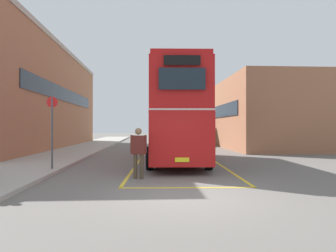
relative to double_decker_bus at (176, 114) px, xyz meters
The scene contains 9 objects.
ground_plane 6.95m from the double_decker_bus, 94.42° to the left, with size 135.60×135.60×0.00m, color #66605B.
sidewalk_left 11.56m from the double_decker_bus, 128.29° to the left, with size 4.00×57.60×0.14m, color #A39E93.
brick_building_left 15.44m from the double_decker_bus, 136.83° to the left, with size 5.29×24.42×8.67m.
depot_building_right 14.09m from the double_decker_bus, 51.93° to the left, with size 7.43×14.64×5.92m.
double_decker_bus is the anchor object (origin of this frame).
single_deck_bus 17.67m from the double_decker_bus, 82.31° to the left, with size 3.07×8.58×3.02m.
pedestrian_boarding 5.65m from the double_decker_bus, 109.12° to the right, with size 0.58×0.34×1.79m.
bus_stop_sign 6.35m from the double_decker_bus, 147.96° to the right, with size 0.44×0.08×2.92m.
bay_marking_yellow 3.12m from the double_decker_bus, 91.16° to the right, with size 4.67×11.94×0.01m.
Camera 1 is at (-0.89, -7.85, 1.82)m, focal length 32.07 mm.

